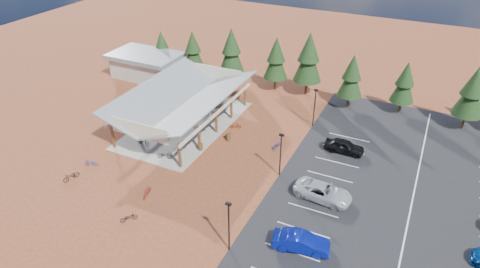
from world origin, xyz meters
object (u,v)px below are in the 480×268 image
(bike_10, at_px, (91,163))
(car_4, at_px, (344,146))
(bike_7, at_px, (218,106))
(bike_1, at_px, (157,125))
(lamp_post_0, at_px, (229,223))
(bike_0, at_px, (143,141))
(bike_pavilion, at_px, (183,98))
(bike_5, at_px, (199,127))
(bike_15, at_px, (235,125))
(trash_bin_1, at_px, (228,137))
(bike_12, at_px, (129,217))
(car_2, at_px, (323,192))
(lamp_post_2, at_px, (315,105))
(bike_2, at_px, (179,120))
(outbuilding, at_px, (146,65))
(bike_4, at_px, (165,155))
(bike_14, at_px, (277,145))
(bike_3, at_px, (194,104))
(car_1, at_px, (301,242))
(bike_11, at_px, (147,192))
(trash_bin_0, at_px, (200,147))
(lamp_post_1, at_px, (281,152))
(bike_8, at_px, (71,176))
(bike_6, at_px, (203,112))

(bike_10, height_order, car_4, car_4)
(bike_10, bearing_deg, bike_7, 140.91)
(bike_1, bearing_deg, car_4, -82.48)
(lamp_post_0, xyz_separation_m, bike_0, (-16.84, 10.52, -2.38))
(lamp_post_0, bearing_deg, bike_10, 166.87)
(bike_10, bearing_deg, lamp_post_0, 57.44)
(bike_1, bearing_deg, bike_pavilion, -50.54)
(bike_5, bearing_deg, car_4, -90.19)
(bike_pavilion, relative_size, bike_0, 10.18)
(bike_0, relative_size, bike_15, 1.28)
(bike_0, bearing_deg, trash_bin_1, -52.24)
(bike_12, xyz_separation_m, car_2, (15.38, 10.97, 0.41))
(lamp_post_2, height_order, bike_2, lamp_post_2)
(outbuilding, xyz_separation_m, bike_2, (13.11, -10.99, -1.49))
(bike_4, xyz_separation_m, bike_15, (4.12, 9.79, -0.09))
(bike_1, distance_m, bike_7, 9.28)
(trash_bin_1, distance_m, bike_1, 9.56)
(car_2, bearing_deg, bike_14, 52.82)
(bike_7, bearing_deg, bike_4, -163.11)
(bike_pavilion, height_order, car_2, bike_pavilion)
(bike_2, relative_size, bike_3, 0.96)
(bike_12, height_order, car_1, car_1)
(lamp_post_2, distance_m, bike_5, 14.83)
(bike_3, height_order, bike_11, bike_3)
(trash_bin_1, relative_size, bike_3, 0.52)
(bike_0, relative_size, bike_2, 1.14)
(outbuilding, xyz_separation_m, bike_1, (11.36, -13.59, -1.40))
(trash_bin_0, xyz_separation_m, car_1, (15.74, -9.94, 0.40))
(lamp_post_0, distance_m, bike_3, 27.34)
(lamp_post_1, height_order, bike_15, lamp_post_1)
(bike_14, bearing_deg, car_2, -42.02)
(bike_15, xyz_separation_m, car_2, (14.07, -8.87, 0.39))
(bike_8, relative_size, bike_11, 1.05)
(lamp_post_1, xyz_separation_m, bike_4, (-12.88, -2.80, -2.44))
(bike_6, bearing_deg, bike_4, -170.83)
(bike_5, relative_size, bike_6, 0.96)
(lamp_post_0, height_order, bike_15, lamp_post_0)
(bike_6, height_order, bike_8, bike_6)
(bike_7, bearing_deg, trash_bin_1, -126.93)
(bike_4, relative_size, bike_5, 0.95)
(trash_bin_0, height_order, bike_14, bike_14)
(bike_3, xyz_separation_m, bike_12, (6.37, -22.57, -0.19))
(bike_6, height_order, bike_7, bike_7)
(car_2, height_order, car_4, car_2)
(bike_0, xyz_separation_m, car_2, (22.16, -0.40, 0.24))
(bike_4, relative_size, bike_12, 1.01)
(bike_4, bearing_deg, bike_0, 54.59)
(trash_bin_1, bearing_deg, bike_4, -124.09)
(bike_5, xyz_separation_m, car_1, (18.11, -13.82, 0.23))
(car_4, bearing_deg, lamp_post_1, 144.52)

